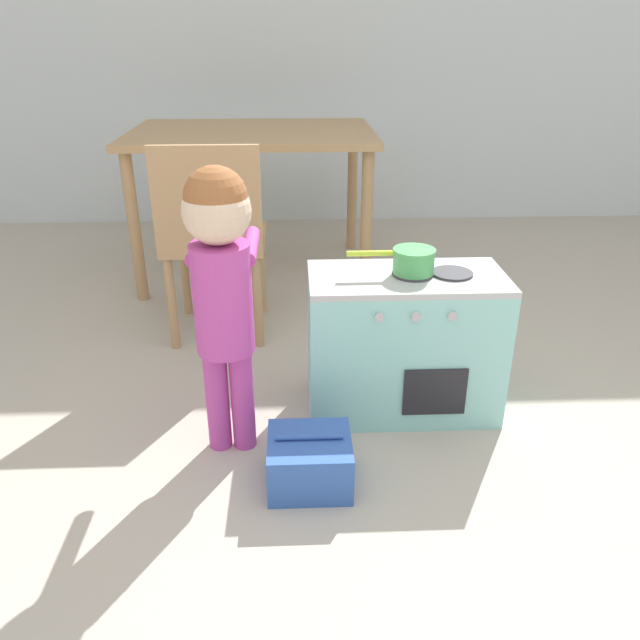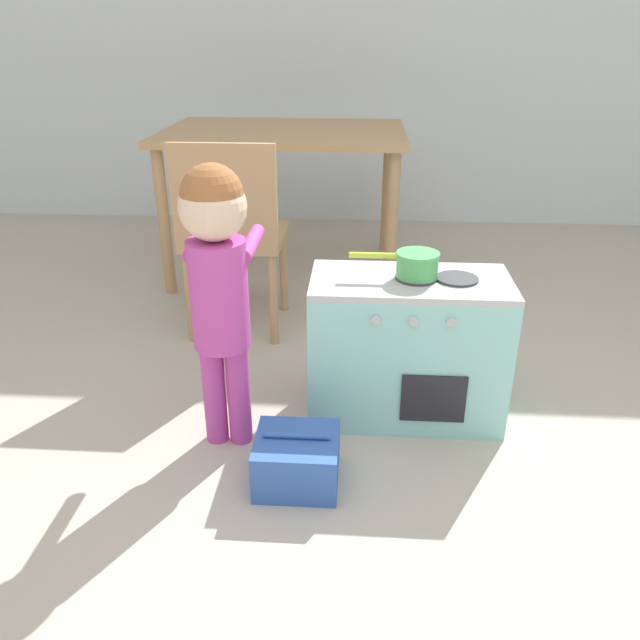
# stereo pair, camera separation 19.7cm
# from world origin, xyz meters

# --- Properties ---
(wall_back) EXTENTS (10.00, 0.06, 2.60)m
(wall_back) POSITION_xyz_m (0.00, 3.36, 1.30)
(wall_back) COLOR silver
(wall_back) RESTS_ON ground_plane
(play_kitchen) EXTENTS (0.63, 0.33, 0.50)m
(play_kitchen) POSITION_xyz_m (0.11, 0.97, 0.25)
(play_kitchen) COLOR #8CD1CC
(play_kitchen) RESTS_ON ground_plane
(toy_pot) EXTENTS (0.28, 0.13, 0.08)m
(toy_pot) POSITION_xyz_m (0.12, 0.97, 0.54)
(toy_pot) COLOR #4CAD5B
(toy_pot) RESTS_ON play_kitchen
(child_figure) EXTENTS (0.20, 0.35, 0.88)m
(child_figure) POSITION_xyz_m (-0.46, 0.77, 0.59)
(child_figure) COLOR #BC429E
(child_figure) RESTS_ON ground_plane
(toy_basket) EXTENTS (0.24, 0.22, 0.17)m
(toy_basket) POSITION_xyz_m (-0.22, 0.57, 0.08)
(toy_basket) COLOR #335BB2
(toy_basket) RESTS_ON ground_plane
(dining_table) EXTENTS (1.21, 0.86, 0.74)m
(dining_table) POSITION_xyz_m (-0.45, 2.34, 0.65)
(dining_table) COLOR tan
(dining_table) RESTS_ON ground_plane
(dining_chair_near) EXTENTS (0.41, 0.41, 0.83)m
(dining_chair_near) POSITION_xyz_m (-0.58, 1.55, 0.45)
(dining_chair_near) COLOR tan
(dining_chair_near) RESTS_ON ground_plane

